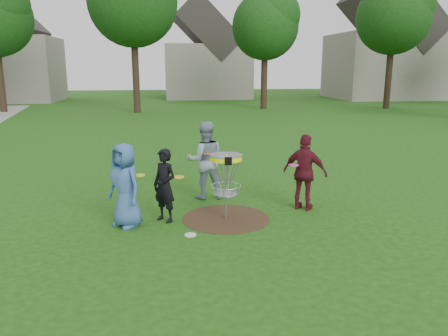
{
  "coord_description": "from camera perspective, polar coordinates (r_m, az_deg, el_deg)",
  "views": [
    {
      "loc": [
        -1.18,
        -8.42,
        3.07
      ],
      "look_at": [
        0.0,
        0.3,
        1.0
      ],
      "focal_mm": 35.0,
      "sensor_mm": 36.0,
      "label": 1
    }
  ],
  "objects": [
    {
      "name": "ground",
      "position": [
        9.04,
        0.26,
        -6.62
      ],
      "size": [
        100.0,
        100.0,
        0.0
      ],
      "primitive_type": "plane",
      "color": "#19470F",
      "rests_on": "ground"
    },
    {
      "name": "player_blue",
      "position": [
        8.61,
        -12.78,
        -2.22
      ],
      "size": [
        0.93,
        0.95,
        1.65
      ],
      "primitive_type": "imported",
      "rotation": [
        0.0,
        0.0,
        -0.82
      ],
      "color": "#365B95",
      "rests_on": "ground"
    },
    {
      "name": "player_black",
      "position": [
        8.76,
        -7.77,
        -2.29
      ],
      "size": [
        0.64,
        0.63,
        1.48
      ],
      "primitive_type": "imported",
      "rotation": [
        0.0,
        0.0,
        -0.77
      ],
      "color": "black",
      "rests_on": "ground"
    },
    {
      "name": "disc_on_grass",
      "position": [
        8.2,
        -4.41,
        -8.71
      ],
      "size": [
        0.22,
        0.22,
        0.02
      ],
      "primitive_type": "cylinder",
      "color": "silver",
      "rests_on": "ground"
    },
    {
      "name": "player_grey",
      "position": [
        10.2,
        -2.47,
        1.02
      ],
      "size": [
        0.9,
        0.71,
        1.83
      ],
      "primitive_type": "imported",
      "rotation": [
        0.0,
        0.0,
        3.16
      ],
      "color": "#7E94A2",
      "rests_on": "ground"
    },
    {
      "name": "player_maroon",
      "position": [
        9.54,
        10.52,
        -0.59
      ],
      "size": [
        1.02,
        0.9,
        1.65
      ],
      "primitive_type": "imported",
      "rotation": [
        0.0,
        0.0,
        2.51
      ],
      "color": "#581420",
      "rests_on": "ground"
    },
    {
      "name": "dirt_patch",
      "position": [
        9.03,
        0.26,
        -6.6
      ],
      "size": [
        1.8,
        1.8,
        0.01
      ],
      "primitive_type": "cylinder",
      "color": "#47331E",
      "rests_on": "ground"
    },
    {
      "name": "held_discs",
      "position": [
        9.06,
        -2.23,
        0.11
      ],
      "size": [
        3.41,
        1.58,
        0.23
      ],
      "color": "yellow",
      "rests_on": "ground"
    },
    {
      "name": "disc_golf_basket",
      "position": [
        8.74,
        0.26,
        -0.32
      ],
      "size": [
        0.66,
        0.67,
        1.38
      ],
      "color": "#9EA0A5",
      "rests_on": "ground"
    },
    {
      "name": "house_row",
      "position": [
        41.92,
        0.47,
        14.69
      ],
      "size": [
        44.5,
        10.65,
        11.62
      ],
      "color": "gray",
      "rests_on": "ground"
    },
    {
      "name": "tree_row",
      "position": [
        29.3,
        -4.77,
        19.33
      ],
      "size": [
        51.2,
        17.42,
        9.9
      ],
      "color": "#38281C",
      "rests_on": "ground"
    }
  ]
}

